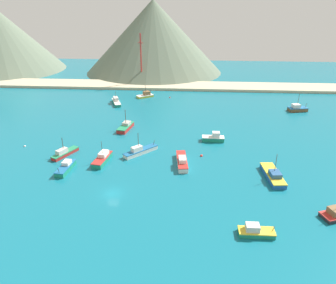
% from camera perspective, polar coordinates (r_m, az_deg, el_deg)
% --- Properties ---
extents(ground, '(260.00, 280.00, 0.50)m').
position_cam_1_polar(ground, '(99.20, -6.03, 0.31)').
color(ground, '#146B7F').
extents(fishing_boat_0, '(3.04, 8.16, 2.78)m').
position_cam_1_polar(fishing_boat_0, '(85.00, -17.95, -4.37)').
color(fishing_boat_0, '#198466').
rests_on(fishing_boat_0, ground).
extents(fishing_boat_2, '(7.79, 6.85, 5.21)m').
position_cam_1_polar(fishing_boat_2, '(142.46, -4.07, 8.43)').
color(fishing_boat_2, gold).
rests_on(fishing_boat_2, ground).
extents(fishing_boat_3, '(6.72, 2.61, 2.30)m').
position_cam_1_polar(fishing_boat_3, '(62.98, 15.49, -15.24)').
color(fishing_boat_3, '#198466').
rests_on(fishing_boat_3, ground).
extents(fishing_boat_4, '(5.84, 10.18, 5.09)m').
position_cam_1_polar(fishing_boat_4, '(134.40, -9.32, 7.19)').
color(fishing_boat_4, '#198466').
rests_on(fishing_boat_4, ground).
extents(fishing_boat_5, '(3.89, 8.82, 5.91)m').
position_cam_1_polar(fishing_boat_5, '(86.73, -11.72, -2.93)').
color(fishing_boat_5, '#198466').
rests_on(fishing_boat_5, ground).
extents(fishing_boat_6, '(4.27, 11.30, 6.82)m').
position_cam_1_polar(fishing_boat_6, '(81.65, 18.41, -5.68)').
color(fishing_boat_6, '#1E5BA8').
rests_on(fishing_boat_6, ground).
extents(fishing_boat_7, '(3.56, 10.71, 2.55)m').
position_cam_1_polar(fishing_boat_7, '(83.79, 2.54, -3.46)').
color(fishing_boat_7, silver).
rests_on(fishing_boat_7, ground).
extents(fishing_boat_8, '(5.67, 8.70, 5.52)m').
position_cam_1_polar(fishing_boat_8, '(92.86, -18.17, -1.87)').
color(fishing_boat_8, red).
rests_on(fishing_boat_8, ground).
extents(fishing_boat_9, '(7.71, 4.59, 7.07)m').
position_cam_1_polar(fishing_boat_9, '(133.50, 22.27, 5.61)').
color(fishing_boat_9, brown).
rests_on(fishing_boat_9, ground).
extents(fishing_boat_10, '(6.77, 2.68, 2.95)m').
position_cam_1_polar(fishing_boat_10, '(98.21, 8.23, 0.75)').
color(fishing_boat_10, '#198466').
rests_on(fishing_boat_10, ground).
extents(fishing_boat_11, '(9.22, 9.32, 6.51)m').
position_cam_1_polar(fishing_boat_11, '(89.66, -5.06, -1.60)').
color(fishing_boat_11, silver).
rests_on(fishing_boat_11, ground).
extents(fishing_boat_12, '(4.57, 9.14, 6.78)m').
position_cam_1_polar(fishing_boat_12, '(106.97, -7.64, 2.73)').
color(fishing_boat_12, red).
rests_on(fishing_boat_12, ground).
extents(buoy_0, '(0.73, 0.73, 0.73)m').
position_cam_1_polar(buoy_0, '(88.68, 6.05, -2.49)').
color(buoy_0, red).
rests_on(buoy_0, ground).
extents(buoy_1, '(0.65, 0.65, 0.65)m').
position_cam_1_polar(buoy_1, '(103.04, -24.41, -0.70)').
color(buoy_1, silver).
rests_on(buoy_1, ground).
extents(buoy_2, '(0.64, 0.64, 0.64)m').
position_cam_1_polar(buoy_2, '(141.28, 0.33, 8.03)').
color(buoy_2, red).
rests_on(buoy_2, ground).
extents(beach_strip, '(247.00, 15.25, 1.20)m').
position_cam_1_polar(beach_strip, '(160.17, -2.12, 10.18)').
color(beach_strip, '#C6B793').
rests_on(beach_strip, ground).
extents(hill_central, '(79.66, 79.66, 39.94)m').
position_cam_1_polar(hill_central, '(192.66, -2.60, 18.46)').
color(hill_central, '#60705B').
rests_on(hill_central, ground).
extents(radio_tower, '(2.50, 2.00, 25.00)m').
position_cam_1_polar(radio_tower, '(161.83, -4.88, 14.66)').
color(radio_tower, '#B7332D').
rests_on(radio_tower, ground).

